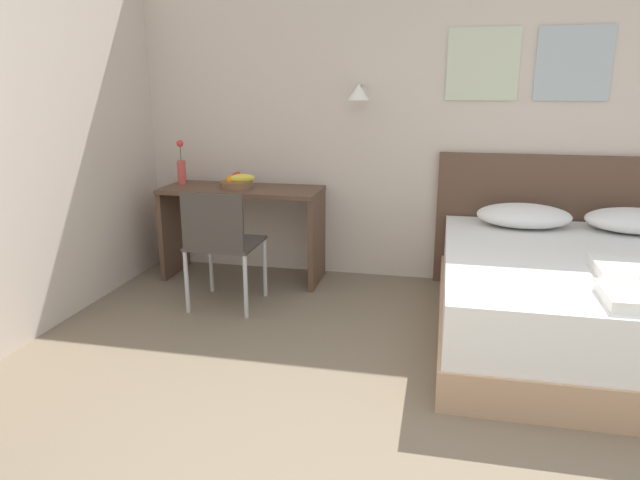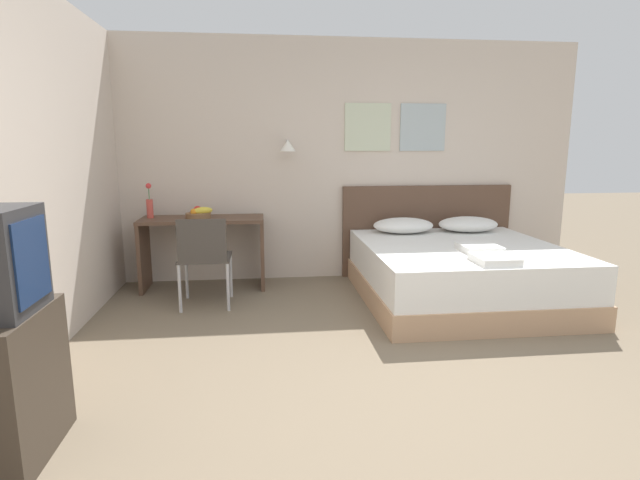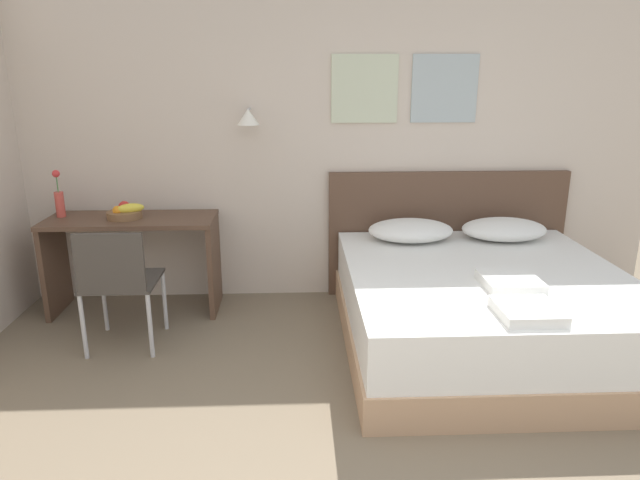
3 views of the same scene
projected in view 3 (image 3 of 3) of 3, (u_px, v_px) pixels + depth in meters
The scene contains 11 objects.
wall_back at pixel (320, 136), 4.57m from camera, with size 5.53×0.31×2.65m.
bed at pixel (483, 309), 3.87m from camera, with size 1.86×1.99×0.56m.
headboard at pixel (446, 233), 4.78m from camera, with size 1.98×0.06×1.05m.
pillow_left at pixel (411, 230), 4.44m from camera, with size 0.66×0.45×0.17m.
pillow_right at pixel (504, 229), 4.47m from camera, with size 0.66×0.45×0.17m.
folded_towel_near_foot at pixel (510, 282), 3.50m from camera, with size 0.34×0.34×0.06m.
folded_towel_mid_bed at pixel (528, 311), 3.07m from camera, with size 0.32×0.34×0.06m.
desk at pixel (133, 246), 4.41m from camera, with size 1.27×0.52×0.76m.
desk_chair at pixel (118, 278), 3.76m from camera, with size 0.47×0.47×0.86m.
fruit_bowl at pixel (125, 212), 4.33m from camera, with size 0.29×0.26×0.12m.
flower_vase at pixel (59, 199), 4.34m from camera, with size 0.07×0.07×0.36m.
Camera 3 is at (-0.20, -1.59, 1.82)m, focal length 32.00 mm.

